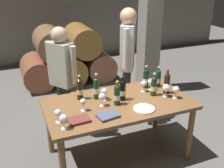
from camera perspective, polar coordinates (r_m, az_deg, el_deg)
name	(u,v)px	position (r m, az deg, el deg)	size (l,w,h in m)	color
ground_plane	(118,155)	(3.47, 1.29, -15.13)	(14.00, 14.00, 0.00)	#66635E
cellar_back_wall	(50,4)	(6.80, -13.44, 16.61)	(10.00, 0.24, 2.80)	gray
barrel_stack	(68,58)	(5.45, -9.65, 5.69)	(1.86, 0.90, 1.15)	brown
stone_pillar	(150,23)	(4.80, 8.26, 12.99)	(0.32, 0.32, 2.60)	gray
dining_table	(118,109)	(3.10, 1.41, -5.47)	(1.70, 0.90, 0.76)	brown
wine_bottle_0	(167,83)	(3.29, 11.84, 0.18)	(0.07, 0.07, 0.31)	black
wine_bottle_1	(123,90)	(3.05, 2.32, -1.32)	(0.07, 0.07, 0.29)	black
wine_bottle_2	(80,89)	(3.09, -7.03, -1.06)	(0.07, 0.07, 0.31)	black
wine_bottle_3	(96,88)	(3.09, -3.42, -0.87)	(0.07, 0.07, 0.32)	#19381E
wine_bottle_4	(117,95)	(2.95, 1.12, -2.32)	(0.07, 0.07, 0.29)	#19381E
wine_bottle_5	(154,86)	(3.21, 9.08, -0.36)	(0.07, 0.07, 0.29)	#19381E
wine_bottle_6	(146,78)	(3.40, 7.39, 1.26)	(0.07, 0.07, 0.30)	black
wine_bottle_7	(158,78)	(3.45, 9.98, 1.30)	(0.07, 0.07, 0.28)	#19381E
wine_glass_0	(176,90)	(3.19, 13.77, -1.24)	(0.08, 0.08, 0.16)	white
wine_glass_1	(166,88)	(3.20, 11.71, -0.88)	(0.09, 0.09, 0.16)	white
wine_glass_2	(63,119)	(2.56, -10.53, -7.48)	(0.08, 0.08, 0.16)	white
wine_glass_3	(151,82)	(3.34, 8.57, 0.43)	(0.09, 0.09, 0.16)	white
wine_glass_4	(83,102)	(2.85, -6.31, -3.97)	(0.07, 0.07, 0.15)	white
wine_glass_5	(144,84)	(3.29, 6.92, -0.02)	(0.07, 0.07, 0.15)	white
wine_glass_6	(102,97)	(2.93, -2.18, -2.88)	(0.08, 0.08, 0.16)	white
wine_glass_7	(58,113)	(2.68, -11.70, -6.27)	(0.07, 0.07, 0.15)	white
wine_glass_8	(104,92)	(3.06, -1.73, -1.71)	(0.08, 0.08, 0.15)	white
tasting_notebook	(79,120)	(2.71, -7.27, -7.78)	(0.22, 0.16, 0.03)	brown
leather_ledger	(108,116)	(2.76, -0.88, -6.91)	(0.22, 0.16, 0.03)	#4C5670
serving_plate	(144,109)	(2.92, 6.99, -5.36)	(0.24, 0.24, 0.01)	white
sommelier_presenting	(127,56)	(3.75, 3.36, 6.10)	(0.32, 0.43, 1.72)	#383842
taster_seated_left	(62,74)	(3.48, -10.80, 2.14)	(0.33, 0.42, 1.54)	#383842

